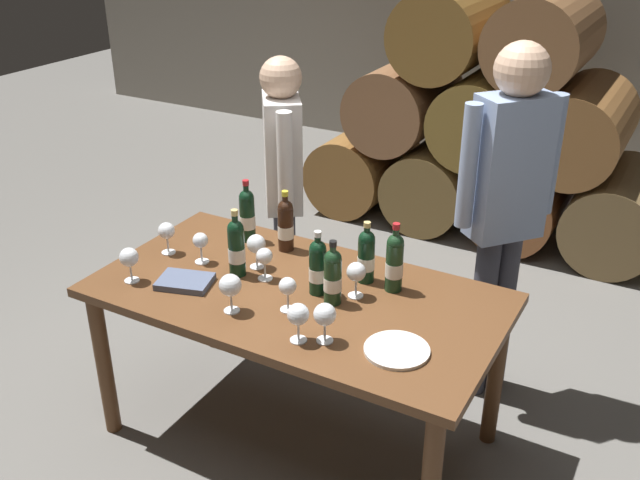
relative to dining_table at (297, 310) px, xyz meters
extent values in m
plane|color=#66635E|center=(0.00, 0.00, -0.67)|extent=(14.00, 14.00, 0.00)
cube|color=gray|center=(0.00, 4.20, 0.73)|extent=(10.00, 0.24, 2.80)
cylinder|color=brown|center=(-0.95, 2.60, -0.37)|extent=(0.60, 0.90, 0.60)
cylinder|color=brown|center=(-0.32, 2.60, -0.37)|extent=(0.60, 0.90, 0.60)
cylinder|color=brown|center=(0.31, 2.60, -0.37)|extent=(0.60, 0.90, 0.60)
cylinder|color=brown|center=(0.95, 2.60, -0.37)|extent=(0.60, 0.90, 0.60)
cylinder|color=brown|center=(-0.63, 2.60, 0.18)|extent=(0.60, 0.90, 0.60)
cylinder|color=olive|center=(0.00, 2.60, 0.18)|extent=(0.60, 0.90, 0.60)
cylinder|color=brown|center=(0.63, 2.60, 0.18)|extent=(0.60, 0.90, 0.60)
cylinder|color=brown|center=(-0.32, 2.60, 0.72)|extent=(0.60, 0.90, 0.60)
cylinder|color=brown|center=(0.31, 2.60, 0.72)|extent=(0.60, 0.90, 0.60)
cube|color=brown|center=(0.00, 0.00, 0.07)|extent=(1.70, 0.90, 0.04)
cylinder|color=brown|center=(-0.77, -0.39, -0.31)|extent=(0.07, 0.07, 0.72)
cylinder|color=brown|center=(-0.77, 0.39, -0.31)|extent=(0.07, 0.07, 0.72)
cylinder|color=brown|center=(0.77, 0.39, -0.31)|extent=(0.07, 0.07, 0.72)
cylinder|color=black|center=(-0.24, 0.30, 0.19)|extent=(0.07, 0.07, 0.20)
sphere|color=black|center=(-0.24, 0.30, 0.30)|extent=(0.07, 0.07, 0.07)
cylinder|color=black|center=(-0.24, 0.30, 0.33)|extent=(0.03, 0.03, 0.06)
cylinder|color=gold|center=(-0.24, 0.30, 0.37)|extent=(0.03, 0.03, 0.02)
cylinder|color=silver|center=(-0.24, 0.30, 0.18)|extent=(0.07, 0.07, 0.06)
cylinder|color=black|center=(-0.30, 0.00, 0.20)|extent=(0.07, 0.07, 0.21)
sphere|color=black|center=(-0.30, 0.00, 0.31)|extent=(0.07, 0.07, 0.07)
cylinder|color=black|center=(-0.30, 0.00, 0.34)|extent=(0.03, 0.03, 0.07)
cylinder|color=tan|center=(-0.30, 0.00, 0.38)|extent=(0.03, 0.03, 0.02)
cylinder|color=silver|center=(-0.30, 0.00, 0.19)|extent=(0.07, 0.07, 0.06)
cylinder|color=black|center=(-0.45, 0.30, 0.20)|extent=(0.07, 0.07, 0.21)
sphere|color=black|center=(-0.45, 0.30, 0.31)|extent=(0.07, 0.07, 0.07)
cylinder|color=black|center=(-0.45, 0.30, 0.34)|extent=(0.03, 0.03, 0.07)
cylinder|color=#B21E23|center=(-0.45, 0.30, 0.38)|extent=(0.03, 0.03, 0.02)
cylinder|color=silver|center=(-0.45, 0.30, 0.19)|extent=(0.07, 0.07, 0.06)
cylinder|color=#19381E|center=(0.17, -0.01, 0.19)|extent=(0.07, 0.07, 0.19)
sphere|color=#19381E|center=(0.17, -0.01, 0.29)|extent=(0.07, 0.07, 0.07)
cylinder|color=#19381E|center=(0.17, -0.01, 0.31)|extent=(0.03, 0.03, 0.06)
cylinder|color=black|center=(0.17, -0.01, 0.36)|extent=(0.03, 0.03, 0.02)
cylinder|color=silver|center=(0.17, -0.01, 0.18)|extent=(0.07, 0.07, 0.06)
cylinder|color=black|center=(0.21, 0.22, 0.19)|extent=(0.07, 0.07, 0.19)
sphere|color=black|center=(0.21, 0.22, 0.29)|extent=(0.07, 0.07, 0.07)
cylinder|color=black|center=(0.21, 0.22, 0.31)|extent=(0.03, 0.03, 0.06)
cylinder|color=tan|center=(0.21, 0.22, 0.35)|extent=(0.03, 0.03, 0.02)
cylinder|color=silver|center=(0.21, 0.22, 0.18)|extent=(0.07, 0.07, 0.06)
cylinder|color=black|center=(0.08, 0.03, 0.19)|extent=(0.07, 0.07, 0.20)
sphere|color=black|center=(0.08, 0.03, 0.29)|extent=(0.07, 0.07, 0.07)
cylinder|color=black|center=(0.08, 0.03, 0.32)|extent=(0.03, 0.03, 0.06)
cylinder|color=silver|center=(0.08, 0.03, 0.36)|extent=(0.03, 0.03, 0.02)
cylinder|color=silver|center=(0.08, 0.03, 0.18)|extent=(0.07, 0.07, 0.06)
cylinder|color=#19381E|center=(0.34, 0.21, 0.20)|extent=(0.07, 0.07, 0.21)
sphere|color=#19381E|center=(0.34, 0.21, 0.31)|extent=(0.07, 0.07, 0.07)
cylinder|color=#19381E|center=(0.34, 0.21, 0.34)|extent=(0.03, 0.03, 0.07)
cylinder|color=#B21E23|center=(0.34, 0.21, 0.38)|extent=(0.03, 0.03, 0.02)
cylinder|color=silver|center=(0.34, 0.21, 0.19)|extent=(0.07, 0.07, 0.06)
cylinder|color=white|center=(0.05, -0.14, 0.09)|extent=(0.06, 0.06, 0.00)
cylinder|color=white|center=(0.05, -0.14, 0.13)|extent=(0.01, 0.01, 0.07)
sphere|color=white|center=(0.05, -0.14, 0.20)|extent=(0.07, 0.07, 0.07)
cylinder|color=white|center=(-0.26, 0.09, 0.09)|extent=(0.06, 0.06, 0.00)
cylinder|color=white|center=(-0.26, 0.09, 0.13)|extent=(0.01, 0.01, 0.07)
sphere|color=white|center=(-0.26, 0.09, 0.21)|extent=(0.08, 0.08, 0.08)
cylinder|color=white|center=(-0.50, 0.01, 0.09)|extent=(0.06, 0.06, 0.00)
cylinder|color=white|center=(-0.50, 0.01, 0.13)|extent=(0.01, 0.01, 0.07)
sphere|color=white|center=(-0.50, 0.01, 0.20)|extent=(0.07, 0.07, 0.07)
cylinder|color=white|center=(-0.14, -0.26, 0.09)|extent=(0.06, 0.06, 0.00)
cylinder|color=white|center=(-0.14, -0.26, 0.13)|extent=(0.01, 0.01, 0.07)
sphere|color=white|center=(-0.14, -0.26, 0.21)|extent=(0.09, 0.09, 0.09)
cylinder|color=white|center=(-0.17, 0.02, 0.09)|extent=(0.06, 0.06, 0.00)
cylinder|color=white|center=(-0.17, 0.02, 0.13)|extent=(0.01, 0.01, 0.07)
sphere|color=white|center=(-0.17, 0.02, 0.20)|extent=(0.07, 0.07, 0.07)
cylinder|color=white|center=(0.28, -0.26, 0.09)|extent=(0.06, 0.06, 0.00)
cylinder|color=white|center=(0.28, -0.26, 0.13)|extent=(0.01, 0.01, 0.07)
sphere|color=white|center=(0.28, -0.26, 0.21)|extent=(0.08, 0.08, 0.08)
cylinder|color=white|center=(-0.69, 0.01, 0.09)|extent=(0.06, 0.06, 0.00)
cylinder|color=white|center=(-0.69, 0.01, 0.13)|extent=(0.01, 0.01, 0.07)
sphere|color=white|center=(-0.69, 0.01, 0.20)|extent=(0.08, 0.08, 0.08)
cylinder|color=white|center=(-0.65, -0.27, 0.09)|extent=(0.06, 0.06, 0.00)
cylinder|color=white|center=(-0.65, -0.27, 0.13)|extent=(0.01, 0.01, 0.07)
sphere|color=white|center=(-0.65, -0.27, 0.21)|extent=(0.08, 0.08, 0.08)
cylinder|color=white|center=(0.19, -0.31, 0.09)|extent=(0.06, 0.06, 0.00)
cylinder|color=white|center=(0.19, -0.31, 0.13)|extent=(0.01, 0.01, 0.07)
sphere|color=white|center=(0.19, -0.31, 0.21)|extent=(0.08, 0.08, 0.08)
cylinder|color=white|center=(0.23, 0.08, 0.09)|extent=(0.06, 0.06, 0.00)
cylinder|color=white|center=(0.23, 0.08, 0.13)|extent=(0.01, 0.01, 0.07)
sphere|color=white|center=(0.23, 0.08, 0.21)|extent=(0.08, 0.08, 0.08)
cube|color=#4C5670|center=(-0.44, -0.18, 0.11)|extent=(0.26, 0.22, 0.03)
cylinder|color=white|center=(0.54, -0.19, 0.10)|extent=(0.24, 0.24, 0.01)
cylinder|color=#383842|center=(0.67, 0.79, -0.24)|extent=(0.11, 0.11, 0.85)
cylinder|color=#383842|center=(0.60, 0.71, -0.24)|extent=(0.11, 0.11, 0.85)
cube|color=#8499BC|center=(0.63, 0.75, 0.51)|extent=(0.34, 0.36, 0.64)
cylinder|color=#8499BC|center=(0.77, 0.91, 0.54)|extent=(0.08, 0.08, 0.54)
cylinder|color=#8499BC|center=(0.50, 0.59, 0.54)|extent=(0.08, 0.08, 0.54)
sphere|color=tan|center=(0.63, 0.75, 0.93)|extent=(0.23, 0.23, 0.23)
cylinder|color=#383842|center=(-0.54, 0.76, -0.28)|extent=(0.11, 0.11, 0.77)
cylinder|color=#383842|center=(-0.48, 0.68, -0.28)|extent=(0.11, 0.11, 0.77)
cube|color=silver|center=(-0.51, 0.72, 0.39)|extent=(0.33, 0.37, 0.58)
cylinder|color=silver|center=(-0.63, 0.89, 0.42)|extent=(0.08, 0.08, 0.49)
cylinder|color=silver|center=(-0.39, 0.55, 0.42)|extent=(0.08, 0.08, 0.49)
sphere|color=tan|center=(-0.51, 0.72, 0.77)|extent=(0.21, 0.21, 0.21)
camera|label=1|loc=(1.33, -2.19, 1.60)|focal=40.15mm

